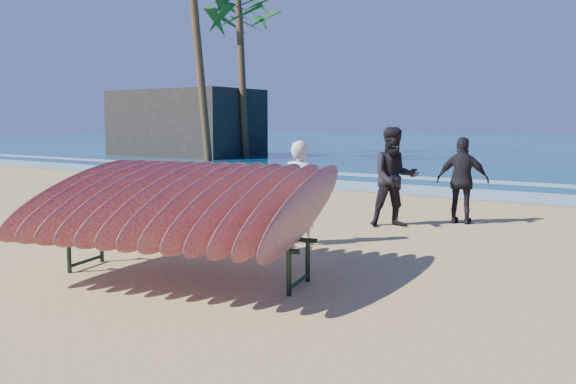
% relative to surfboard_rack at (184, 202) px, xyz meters
% --- Properties ---
extents(ground, '(120.00, 120.00, 0.00)m').
position_rel_surfboard_rack_xyz_m(ground, '(0.52, 0.66, -0.94)').
color(ground, tan).
rests_on(ground, ground).
extents(foam_near, '(160.00, 160.00, 0.00)m').
position_rel_surfboard_rack_xyz_m(foam_near, '(0.52, 10.66, -0.93)').
color(foam_near, white).
rests_on(foam_near, ground).
extents(foam_far, '(160.00, 160.00, 0.00)m').
position_rel_surfboard_rack_xyz_m(foam_far, '(0.52, 14.16, -0.93)').
color(foam_far, white).
rests_on(foam_far, ground).
extents(surfboard_rack, '(3.80, 3.60, 1.53)m').
position_rel_surfboard_rack_xyz_m(surfboard_rack, '(0.00, 0.00, 0.00)').
color(surfboard_rack, black).
rests_on(surfboard_rack, ground).
extents(person_white, '(0.64, 0.47, 1.62)m').
position_rel_surfboard_rack_xyz_m(person_white, '(0.03, 2.50, -0.13)').
color(person_white, silver).
rests_on(person_white, ground).
extents(person_dark_a, '(1.11, 1.09, 1.81)m').
position_rel_surfboard_rack_xyz_m(person_dark_a, '(0.55, 4.81, -0.03)').
color(person_dark_a, black).
rests_on(person_dark_a, ground).
extents(person_dark_b, '(1.01, 0.56, 1.62)m').
position_rel_surfboard_rack_xyz_m(person_dark_b, '(1.45, 5.85, -0.12)').
color(person_dark_b, black).
rests_on(person_dark_b, ground).
extents(building, '(8.26, 4.59, 3.67)m').
position_rel_surfboard_rack_xyz_m(building, '(-19.36, 19.89, 0.90)').
color(building, '#2D2823').
rests_on(building, ground).
extents(palm_mid, '(5.20, 5.20, 7.83)m').
position_rel_surfboard_rack_xyz_m(palm_mid, '(-15.04, 19.74, 6.02)').
color(palm_mid, brown).
rests_on(palm_mid, ground).
extents(palm_right, '(5.20, 5.20, 9.33)m').
position_rel_surfboard_rack_xyz_m(palm_right, '(-17.77, 23.04, 7.48)').
color(palm_right, brown).
rests_on(palm_right, ground).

